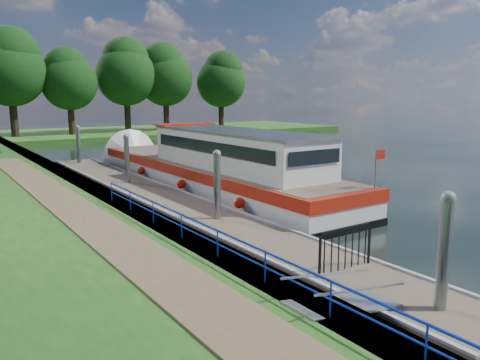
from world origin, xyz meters
TOP-DOWN VIEW (x-y plane):
  - ground at (0.00, 0.00)m, footprint 160.00×160.00m
  - bank_edge at (-2.55, 15.00)m, footprint 1.10×90.00m
  - far_bank at (12.00, 52.00)m, footprint 60.00×18.00m
  - footpath at (-4.40, 8.00)m, footprint 1.60×40.00m
  - blue_fence at (-2.75, 3.00)m, footprint 0.04×18.04m
  - pontoon at (0.00, 13.00)m, footprint 2.50×30.00m
  - mooring_piles at (0.00, 13.00)m, footprint 0.30×27.30m
  - gangway at (-1.85, 0.50)m, footprint 2.58×1.00m
  - gate_panel at (-0.00, 2.20)m, footprint 1.85×0.05m
  - barge at (3.60, 15.69)m, footprint 4.36×21.15m

SIDE VIEW (x-z plane):
  - ground at x=0.00m, z-range 0.00..0.00m
  - pontoon at x=0.00m, z-range -0.10..0.46m
  - far_bank at x=12.00m, z-range 0.00..0.60m
  - bank_edge at x=-2.55m, z-range 0.00..0.78m
  - gangway at x=-1.85m, z-range 0.16..1.09m
  - footpath at x=-4.40m, z-range 0.78..0.83m
  - barge at x=3.60m, z-range -1.30..3.48m
  - gate_panel at x=0.00m, z-range 0.57..1.72m
  - mooring_piles at x=0.00m, z-range -0.50..3.05m
  - blue_fence at x=-2.75m, z-range 0.95..1.67m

